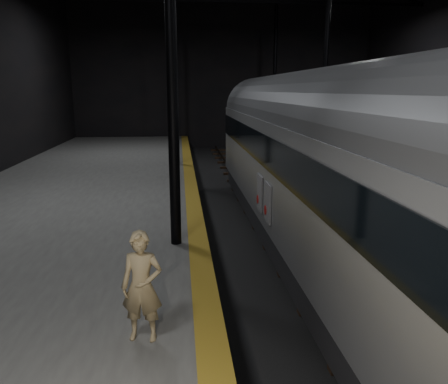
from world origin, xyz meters
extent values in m
plane|color=black|center=(0.00, 0.00, 0.00)|extent=(44.00, 44.00, 0.00)
cube|color=#4B4B48|center=(-7.50, 0.00, 0.50)|extent=(9.00, 43.80, 1.00)
cube|color=olive|center=(-3.25, 0.00, 1.00)|extent=(0.50, 43.80, 0.01)
cube|color=#3F3328|center=(-0.72, 0.00, 0.17)|extent=(0.08, 43.00, 0.14)
cube|color=#3F3328|center=(0.72, 0.00, 0.17)|extent=(0.08, 43.00, 0.14)
cube|color=black|center=(0.00, 0.00, 0.06)|extent=(2.40, 42.00, 0.12)
cylinder|color=black|center=(-3.80, -4.00, 6.00)|extent=(0.26, 0.26, 10.00)
cylinder|color=black|center=(-3.80, 8.00, 6.00)|extent=(0.26, 0.26, 10.00)
cylinder|color=black|center=(3.80, 8.00, 6.00)|extent=(0.26, 0.26, 10.00)
cylinder|color=black|center=(-3.80, 20.00, 6.00)|extent=(0.26, 0.26, 10.00)
cylinder|color=black|center=(3.80, 20.00, 6.00)|extent=(0.26, 0.26, 10.00)
cube|color=black|center=(0.00, 14.00, 10.00)|extent=(23.60, 0.15, 0.18)
cube|color=#A5A7AE|center=(0.00, -2.66, 2.46)|extent=(2.79, 19.26, 2.89)
cube|color=black|center=(0.00, -2.66, 0.65)|extent=(2.55, 18.87, 0.82)
cube|color=black|center=(0.00, -2.66, 3.13)|extent=(2.85, 18.97, 0.87)
cylinder|color=slate|center=(0.00, -2.66, 3.90)|extent=(2.74, 19.07, 2.74)
cube|color=black|center=(0.00, 4.08, 0.29)|extent=(1.73, 2.12, 0.34)
cube|color=silver|center=(-1.43, -3.62, 1.88)|extent=(0.04, 0.72, 1.01)
cube|color=silver|center=(-1.43, -2.47, 1.88)|extent=(0.04, 0.72, 1.01)
cylinder|color=#B21715|center=(-1.45, -3.45, 1.64)|extent=(0.03, 0.25, 0.25)
cylinder|color=#B21715|center=(-1.45, -2.30, 1.64)|extent=(0.03, 0.25, 0.25)
imported|color=tan|center=(-4.27, -8.25, 1.86)|extent=(0.68, 0.50, 1.71)
camera|label=1|loc=(-3.66, -14.36, 4.72)|focal=35.00mm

